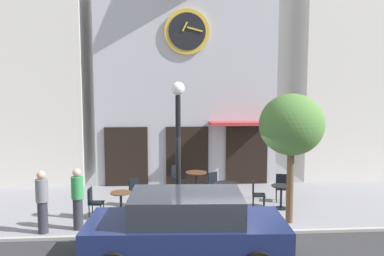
{
  "coord_description": "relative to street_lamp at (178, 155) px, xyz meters",
  "views": [
    {
      "loc": [
        -1.46,
        -9.63,
        3.85
      ],
      "look_at": [
        -0.57,
        2.68,
        2.53
      ],
      "focal_mm": 36.25,
      "sensor_mm": 36.0,
      "label": 1
    }
  ],
  "objects": [
    {
      "name": "cafe_chair_facing_street",
      "position": [
        3.57,
        2.22,
        -1.49
      ],
      "size": [
        0.49,
        0.49,
        0.9
      ],
      "color": "black",
      "rests_on": "ground_plane"
    },
    {
      "name": "ground_plane",
      "position": [
        1.09,
        -1.39,
        -2.05
      ],
      "size": [
        26.4,
        12.13,
        0.13
      ],
      "color": "gray"
    },
    {
      "name": "neighbor_building_right",
      "position": [
        8.33,
        7.16,
        4.58
      ],
      "size": [
        6.12,
        4.99,
        13.2
      ],
      "color": "silver",
      "rests_on": "ground_plane"
    },
    {
      "name": "cafe_table_near_curb",
      "position": [
        1.6,
        1.84,
        -1.48
      ],
      "size": [
        0.78,
        0.78,
        0.74
      ],
      "color": "black",
      "rests_on": "ground_plane"
    },
    {
      "name": "cafe_chair_under_awning",
      "position": [
        -1.3,
        1.95,
        -1.49
      ],
      "size": [
        0.57,
        0.57,
        0.9
      ],
      "color": "black",
      "rests_on": "ground_plane"
    },
    {
      "name": "cafe_table_center",
      "position": [
        -1.66,
        0.95,
        -1.53
      ],
      "size": [
        0.62,
        0.62,
        0.75
      ],
      "color": "black",
      "rests_on": "ground_plane"
    },
    {
      "name": "cafe_table_leftmost",
      "position": [
        0.79,
        3.54,
        -1.48
      ],
      "size": [
        0.77,
        0.77,
        0.74
      ],
      "color": "black",
      "rests_on": "ground_plane"
    },
    {
      "name": "parked_car_navy",
      "position": [
        0.09,
        -2.15,
        -1.26
      ],
      "size": [
        4.39,
        2.2,
        1.55
      ],
      "color": "navy",
      "rests_on": "ground_plane"
    },
    {
      "name": "clock_building",
      "position": [
        0.52,
        5.9,
        3.58
      ],
      "size": [
        7.09,
        3.8,
        10.8
      ],
      "color": "#B2B2BC",
      "rests_on": "ground_plane"
    },
    {
      "name": "cafe_chair_facing_wall",
      "position": [
        1.24,
        2.84,
        -1.49
      ],
      "size": [
        0.55,
        0.55,
        0.9
      ],
      "color": "black",
      "rests_on": "ground_plane"
    },
    {
      "name": "cafe_chair_outer",
      "position": [
        -2.46,
        0.93,
        -1.49
      ],
      "size": [
        0.43,
        0.43,
        0.9
      ],
      "color": "black",
      "rests_on": "ground_plane"
    },
    {
      "name": "cafe_chair_near_tree",
      "position": [
        0.16,
        1.53,
        -1.49
      ],
      "size": [
        0.42,
        0.42,
        0.9
      ],
      "color": "black",
      "rests_on": "ground_plane"
    },
    {
      "name": "cafe_table_center_left",
      "position": [
        -0.63,
        1.54,
        -1.5
      ],
      "size": [
        0.7,
        0.7,
        0.73
      ],
      "color": "black",
      "rests_on": "ground_plane"
    },
    {
      "name": "cafe_table_near_door",
      "position": [
        3.3,
        1.38,
        -1.52
      ],
      "size": [
        0.63,
        0.63,
        0.75
      ],
      "color": "black",
      "rests_on": "ground_plane"
    },
    {
      "name": "pedestrian_grey",
      "position": [
        -3.58,
        -0.17,
        -1.16
      ],
      "size": [
        0.45,
        0.45,
        1.67
      ],
      "color": "#2D2D38",
      "rests_on": "ground_plane"
    },
    {
      "name": "pedestrian_green",
      "position": [
        -2.71,
        0.03,
        -1.16
      ],
      "size": [
        0.4,
        0.4,
        1.67
      ],
      "color": "#2D2D38",
      "rests_on": "ground_plane"
    },
    {
      "name": "street_lamp",
      "position": [
        0.0,
        0.0,
        0.0
      ],
      "size": [
        0.36,
        0.36,
        3.98
      ],
      "color": "black",
      "rests_on": "ground_plane"
    },
    {
      "name": "street_tree",
      "position": [
        3.16,
        0.14,
        0.75
      ],
      "size": [
        1.81,
        1.63,
        3.66
      ],
      "color": "brown",
      "rests_on": "ground_plane"
    },
    {
      "name": "cafe_chair_right_end",
      "position": [
        0.09,
        4.03,
        -1.49
      ],
      "size": [
        0.57,
        0.57,
        0.9
      ],
      "color": "black",
      "rests_on": "ground_plane"
    },
    {
      "name": "cafe_chair_mid_row",
      "position": [
        2.51,
        1.43,
        -1.49
      ],
      "size": [
        0.46,
        0.46,
        0.9
      ],
      "color": "black",
      "rests_on": "ground_plane"
    },
    {
      "name": "neighbor_building_left",
      "position": [
        -6.04,
        6.26,
        4.72
      ],
      "size": [
        5.09,
        3.2,
        13.48
      ],
      "color": "silver",
      "rests_on": "ground_plane"
    },
    {
      "name": "cafe_chair_left_end",
      "position": [
        -1.0,
        0.44,
        -1.49
      ],
      "size": [
        0.56,
        0.56,
        0.9
      ],
      "color": "black",
      "rests_on": "ground_plane"
    }
  ]
}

